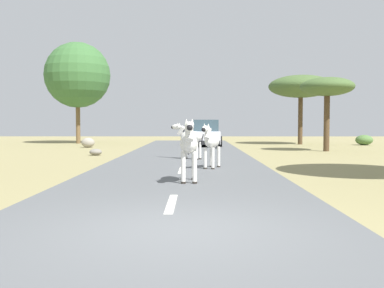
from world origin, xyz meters
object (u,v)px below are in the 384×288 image
object	(u,v)px
tree_6	(327,88)
bush_3	(364,140)
zebra_2	(189,137)
car_0	(206,134)
tree_0	(301,87)
zebra_0	(189,144)
tree_5	(77,75)
rock_3	(88,143)
rock_1	(96,152)
zebra_1	(211,142)

from	to	relation	value
tree_6	bush_3	world-z (taller)	tree_6
zebra_2	car_0	xyz separation A→B (m)	(0.94, 10.94, -0.13)
tree_0	tree_6	world-z (taller)	tree_0
car_0	zebra_0	bearing A→B (deg)	87.41
zebra_0	tree_5	xyz separation A→B (m)	(-8.84, 22.45, 4.18)
tree_6	car_0	bearing A→B (deg)	142.90
tree_0	tree_5	bearing A→B (deg)	175.67
rock_3	bush_3	bearing A→B (deg)	9.65
rock_1	zebra_1	bearing A→B (deg)	-50.51
zebra_0	rock_3	bearing A→B (deg)	-70.39
zebra_0	zebra_1	size ratio (longest dim) A/B	1.13
rock_3	tree_6	bearing A→B (deg)	-14.18
bush_3	zebra_0	bearing A→B (deg)	-121.19
tree_0	rock_1	bearing A→B (deg)	-138.66
bush_3	rock_3	size ratio (longest dim) A/B	1.43
tree_0	rock_1	distance (m)	17.26
zebra_1	car_0	bearing A→B (deg)	-71.42
zebra_0	zebra_1	world-z (taller)	zebra_0
car_0	rock_3	xyz separation A→B (m)	(-7.60, -1.42, -0.53)
car_0	tree_5	xyz separation A→B (m)	(-9.69, 4.14, 4.36)
bush_3	rock_1	size ratio (longest dim) A/B	1.98
car_0	tree_5	size ratio (longest dim) A/B	0.56
zebra_2	tree_5	distance (m)	17.95
zebra_1	zebra_2	world-z (taller)	zebra_2
tree_0	zebra_1	bearing A→B (deg)	-112.08
zebra_1	tree_5	size ratio (longest dim) A/B	0.20
car_0	tree_6	size ratio (longest dim) A/B	1.05
rock_1	rock_3	xyz separation A→B (m)	(-2.03, 6.78, 0.16)
bush_3	rock_1	xyz separation A→B (m)	(-16.89, -10.00, -0.20)
bush_3	car_0	bearing A→B (deg)	-170.99
car_0	zebra_1	bearing A→B (deg)	89.53
zebra_1	car_0	distance (m)	14.79
tree_5	bush_3	bearing A→B (deg)	-6.38
zebra_0	tree_5	world-z (taller)	tree_5
zebra_2	car_0	distance (m)	10.98
zebra_2	zebra_0	bearing A→B (deg)	-147.90
car_0	tree_6	distance (m)	8.74
zebra_1	bush_3	size ratio (longest dim) A/B	1.29
tree_0	tree_6	xyz separation A→B (m)	(-0.39, -7.89, -0.69)
tree_0	rock_1	xyz separation A→B (m)	(-12.59, -11.08, -4.06)
rock_3	rock_1	bearing A→B (deg)	-73.35
rock_1	rock_3	distance (m)	7.08
bush_3	rock_1	world-z (taller)	bush_3
zebra_2	rock_1	bearing A→B (deg)	90.84
tree_0	rock_3	world-z (taller)	tree_0
zebra_0	tree_6	xyz separation A→B (m)	(7.49, 13.29, 2.49)
car_0	tree_6	bearing A→B (deg)	142.98
zebra_0	rock_1	size ratio (longest dim) A/B	2.88
bush_3	rock_1	bearing A→B (deg)	-149.37
zebra_1	rock_1	distance (m)	8.57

